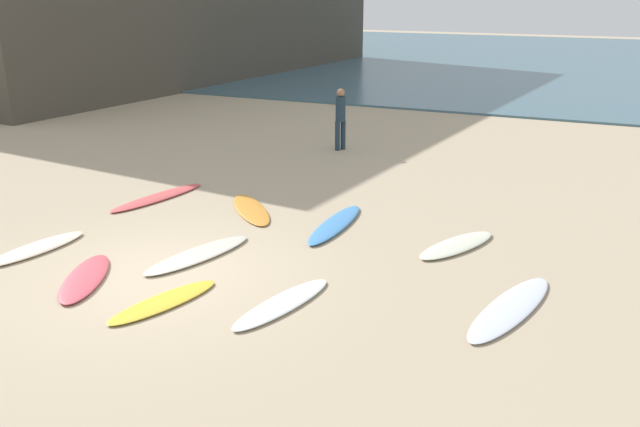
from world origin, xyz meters
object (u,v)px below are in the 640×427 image
at_px(surfboard_4, 510,308).
at_px(surfboard_5, 37,248).
at_px(surfboard_2, 251,209).
at_px(surfboard_8, 158,197).
at_px(surfboard_7, 164,302).
at_px(surfboard_9, 198,254).
at_px(surfboard_6, 335,224).
at_px(surfboard_0, 85,278).
at_px(surfboard_1, 457,245).
at_px(beachgoer_near, 340,116).
at_px(surfboard_3, 282,303).

bearing_deg(surfboard_4, surfboard_5, 21.03).
distance_m(surfboard_2, surfboard_8, 2.30).
height_order(surfboard_5, surfboard_7, surfboard_5).
bearing_deg(surfboard_4, surfboard_9, 15.03).
relative_size(surfboard_5, surfboard_9, 0.86).
relative_size(surfboard_5, surfboard_6, 0.80).
distance_m(surfboard_0, surfboard_1, 6.37).
height_order(surfboard_1, surfboard_5, same).
bearing_deg(surfboard_5, surfboard_9, 25.74).
height_order(surfboard_1, surfboard_8, surfboard_1).
height_order(surfboard_7, beachgoer_near, beachgoer_near).
xyz_separation_m(surfboard_0, surfboard_6, (2.68, 3.94, 0.00)).
distance_m(surfboard_3, surfboard_8, 6.01).
bearing_deg(surfboard_3, surfboard_9, 166.43).
relative_size(surfboard_0, beachgoer_near, 1.10).
height_order(surfboard_3, beachgoer_near, beachgoer_near).
bearing_deg(surfboard_0, surfboard_3, -18.47).
bearing_deg(beachgoer_near, surfboard_9, 36.62).
bearing_deg(surfboard_8, surfboard_3, -24.67).
bearing_deg(surfboard_9, surfboard_3, 168.44).
bearing_deg(surfboard_6, surfboard_2, 173.91).
height_order(surfboard_2, surfboard_9, surfboard_9).
distance_m(surfboard_6, beachgoer_near, 6.48).
xyz_separation_m(surfboard_0, surfboard_8, (-1.58, 4.01, -0.01)).
height_order(surfboard_0, surfboard_8, surfboard_0).
xyz_separation_m(surfboard_5, beachgoer_near, (2.02, 9.28, 0.93)).
relative_size(surfboard_7, surfboard_8, 0.74).
relative_size(surfboard_9, beachgoer_near, 1.32).
bearing_deg(surfboard_2, beachgoer_near, 51.65).
bearing_deg(surfboard_9, surfboard_4, -163.76).
bearing_deg(surfboard_1, surfboard_0, 60.73).
relative_size(surfboard_2, surfboard_5, 1.10).
xyz_separation_m(surfboard_7, surfboard_8, (-3.24, 4.18, 0.00)).
height_order(surfboard_3, surfboard_7, surfboard_3).
bearing_deg(surfboard_4, surfboard_0, 28.47).
bearing_deg(surfboard_4, surfboard_3, 35.08).
bearing_deg(surfboard_7, surfboard_4, -142.07).
relative_size(surfboard_2, surfboard_4, 0.84).
height_order(surfboard_6, surfboard_7, surfboard_6).
height_order(surfboard_1, surfboard_3, surfboard_1).
bearing_deg(surfboard_5, beachgoer_near, 85.22).
relative_size(surfboard_1, surfboard_7, 1.03).
bearing_deg(surfboard_8, surfboard_2, 13.74).
relative_size(surfboard_0, surfboard_2, 0.89).
distance_m(surfboard_3, surfboard_6, 3.52).
xyz_separation_m(surfboard_4, surfboard_6, (-3.69, 2.25, 0.01)).
bearing_deg(surfboard_8, surfboard_0, -57.17).
xyz_separation_m(surfboard_5, surfboard_9, (2.78, 0.92, 0.00)).
bearing_deg(surfboard_5, surfboard_2, 62.86).
xyz_separation_m(surfboard_3, beachgoer_near, (-2.95, 9.44, 0.94)).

